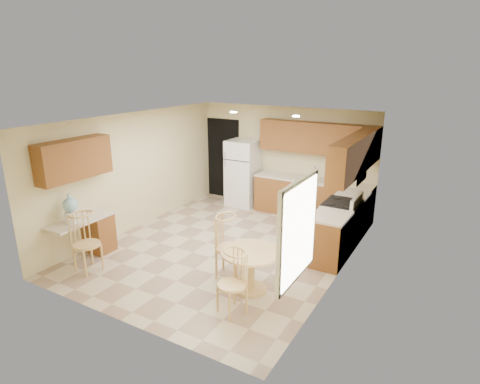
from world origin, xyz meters
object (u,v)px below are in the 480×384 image
Objects in this scene: stove at (340,224)px; chair_table_b at (229,280)px; chair_table_a at (226,243)px; chair_desk at (81,239)px; water_crock at (71,210)px; refrigerator at (243,173)px; dining_table at (251,265)px.

chair_table_b is (-0.67, -3.07, 0.11)m from stove.
chair_table_b is at bearing 21.95° from chair_table_a.
chair_table_a is at bearing -120.26° from stove.
water_crock is at bearing -106.36° from chair_desk.
refrigerator reaches higher than chair_table_a.
dining_table is (2.15, -3.55, -0.38)m from refrigerator.
stove is at bearing 137.67° from chair_table_a.
chair_table_b is 3.28m from water_crock.
chair_table_a is (1.60, -3.40, -0.19)m from refrigerator.
dining_table is 0.90× the size of chair_desk.
stove is 3.14m from chair_table_b.
refrigerator is at bearing 76.16° from water_crock.
dining_table is 3.33m from water_crock.
dining_table is 0.75m from chair_table_b.
stove reaches higher than chair_desk.
refrigerator is 4.39m from water_crock.
water_crock is at bearing -167.44° from dining_table.
stove is 2.53m from chair_table_a.
refrigerator is 3.76m from chair_table_a.
chair_desk is (-2.20, -1.07, -0.02)m from chair_table_a.
chair_table_a is at bearing -32.68° from chair_table_b.
stove is at bearing -79.06° from chair_table_b.
chair_table_b is at bearing -102.36° from stove.
refrigerator is 1.57× the size of chair_table_a.
chair_table_b is (0.60, -0.89, -0.07)m from chair_table_a.
chair_table_a is at bearing 164.88° from dining_table.
refrigerator reaches higher than water_crock.
chair_desk reaches higher than dining_table.
refrigerator is 1.79× the size of dining_table.
water_crock is (-3.92, -3.04, 0.54)m from stove.
dining_table is 0.88× the size of chair_table_a.
chair_table_b is (0.05, -0.74, 0.12)m from dining_table.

